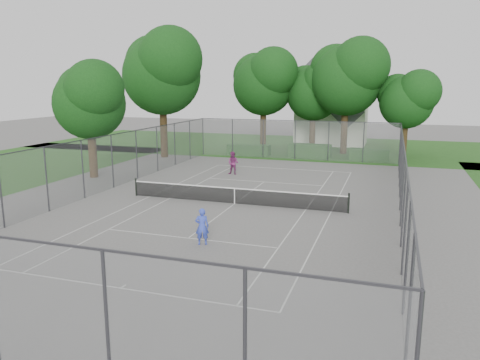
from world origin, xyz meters
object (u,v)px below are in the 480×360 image
(girl_player, at_px, (202,226))
(woman_player, at_px, (233,163))
(tennis_net, at_px, (235,195))
(house, at_px, (332,110))

(girl_player, distance_m, woman_player, 15.79)
(tennis_net, bearing_deg, house, 86.73)
(tennis_net, bearing_deg, woman_player, 109.47)
(woman_player, bearing_deg, girl_player, -73.28)
(house, bearing_deg, girl_player, -91.21)
(girl_player, bearing_deg, woman_player, -96.80)
(tennis_net, relative_size, house, 1.36)
(tennis_net, xyz_separation_m, house, (1.68, 29.38, 3.30))
(tennis_net, distance_m, woman_player, 8.87)
(girl_player, xyz_separation_m, woman_player, (-3.86, 15.31, 0.07))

